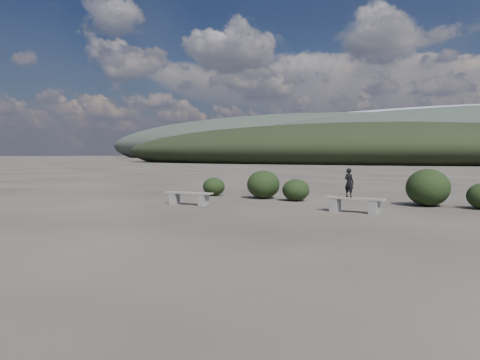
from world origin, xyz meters
The scene contains 9 objects.
ground centered at (0.00, 0.00, 0.00)m, with size 1200.00×1200.00×0.00m, color #312B26.
bench_left centered at (-2.48, 5.27, 0.29)m, with size 1.92×0.52×0.47m.
bench_right centered at (3.58, 5.95, 0.30)m, with size 1.99×0.56×0.49m.
seated_person centered at (3.40, 5.97, 0.97)m, with size 0.35×0.23×0.95m, color black.
shrub_a centered at (-3.78, 9.07, 0.41)m, with size 1.01×1.01×0.83m, color black.
shrub_b centered at (-1.17, 8.91, 0.60)m, with size 1.40×1.40×1.20m, color black.
shrub_c centered at (0.45, 8.60, 0.44)m, with size 1.11×1.11×0.89m, color black.
shrub_d centered at (5.39, 9.17, 0.68)m, with size 1.56×1.56×1.36m, color black.
mountain_ridges centered at (-7.48, 339.06, 10.84)m, with size 500.00×400.00×56.00m.
Camera 1 is at (7.70, -8.99, 1.88)m, focal length 35.00 mm.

